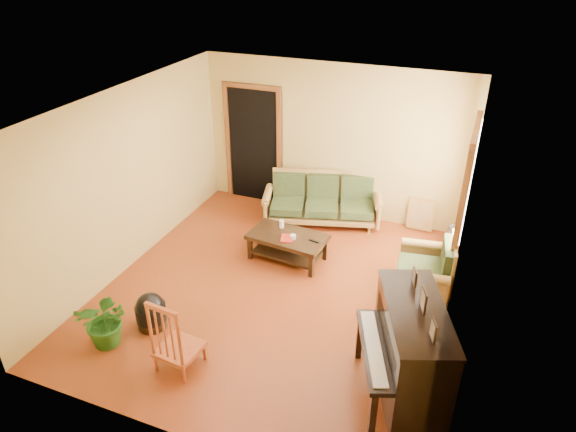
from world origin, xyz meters
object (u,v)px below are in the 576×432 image
at_px(sofa, 322,201).
at_px(coffee_table, 288,247).
at_px(ceramic_crock, 454,234).
at_px(piano, 410,355).
at_px(footstool, 151,314).
at_px(armchair, 424,265).
at_px(red_chair, 177,332).
at_px(potted_plant, 106,321).

bearing_deg(sofa, coffee_table, -111.44).
bearing_deg(ceramic_crock, coffee_table, -147.53).
bearing_deg(piano, ceramic_crock, 66.67).
distance_m(sofa, coffee_table, 1.28).
distance_m(footstool, ceramic_crock, 4.81).
bearing_deg(ceramic_crock, footstool, -133.47).
bearing_deg(armchair, sofa, 136.81).
xyz_separation_m(piano, red_chair, (-2.45, -0.49, -0.10)).
bearing_deg(sofa, ceramic_crock, -10.78).
bearing_deg(piano, red_chair, 170.60).
bearing_deg(armchair, coffee_table, 170.20).
distance_m(sofa, potted_plant, 4.01).
relative_size(coffee_table, ceramic_crock, 4.49).
distance_m(footstool, red_chair, 0.88).
bearing_deg(ceramic_crock, potted_plant, -132.43).
bearing_deg(potted_plant, footstool, 56.97).
height_order(piano, ceramic_crock, piano).
xyz_separation_m(piano, footstool, (-3.15, -0.04, -0.41)).
bearing_deg(coffee_table, piano, -43.15).
relative_size(coffee_table, red_chair, 1.18).
bearing_deg(footstool, piano, 0.80).
bearing_deg(ceramic_crock, sofa, -174.88).
relative_size(sofa, potted_plant, 2.75).
relative_size(armchair, footstool, 2.26).
distance_m(piano, red_chair, 2.50).
height_order(sofa, coffee_table, sofa).
relative_size(armchair, red_chair, 0.88).
distance_m(red_chair, ceramic_crock, 4.74).
distance_m(armchair, footstool, 3.61).
xyz_separation_m(ceramic_crock, potted_plant, (-3.60, -3.94, 0.22)).
height_order(coffee_table, potted_plant, potted_plant).
bearing_deg(red_chair, ceramic_crock, 61.57).
relative_size(piano, footstool, 3.51).
height_order(piano, potted_plant, piano).
xyz_separation_m(coffee_table, piano, (2.12, -1.99, 0.38)).
bearing_deg(footstool, potted_plant, -123.03).
bearing_deg(ceramic_crock, piano, -92.70).
bearing_deg(sofa, armchair, -51.37).
bearing_deg(coffee_table, sofa, 84.46).
bearing_deg(armchair, potted_plant, -151.64).
bearing_deg(coffee_table, footstool, -116.68).
bearing_deg(coffee_table, red_chair, -97.60).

